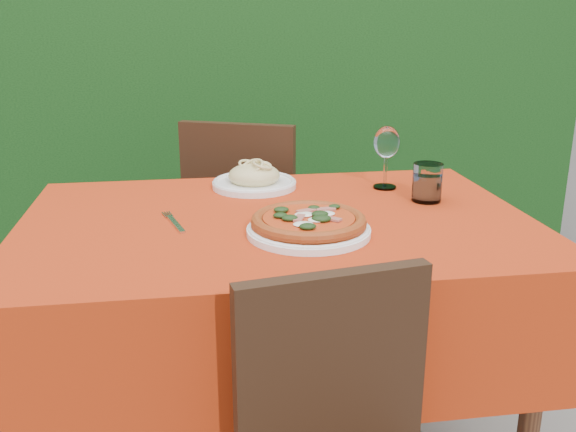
{
  "coord_description": "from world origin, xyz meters",
  "views": [
    {
      "loc": [
        -0.2,
        -1.5,
        1.24
      ],
      "look_at": [
        0.02,
        -0.05,
        0.77
      ],
      "focal_mm": 40.0,
      "sensor_mm": 36.0,
      "label": 1
    }
  ],
  "objects": [
    {
      "name": "pasta_plate",
      "position": [
        -0.03,
        0.3,
        0.77
      ],
      "size": [
        0.24,
        0.24,
        0.07
      ],
      "rotation": [
        0.0,
        0.0,
        -0.41
      ],
      "color": "white",
      "rests_on": "dining_table"
    },
    {
      "name": "water_glass",
      "position": [
        0.42,
        0.09,
        0.79
      ],
      "size": [
        0.08,
        0.08,
        0.1
      ],
      "color": "silver",
      "rests_on": "dining_table"
    },
    {
      "name": "dining_table",
      "position": [
        0.0,
        0.0,
        0.6
      ],
      "size": [
        1.26,
        0.86,
        0.75
      ],
      "color": "#4B2B18",
      "rests_on": "ground"
    },
    {
      "name": "wine_glass",
      "position": [
        0.35,
        0.23,
        0.88
      ],
      "size": [
        0.07,
        0.07,
        0.18
      ],
      "color": "white",
      "rests_on": "dining_table"
    },
    {
      "name": "pizza_plate",
      "position": [
        0.06,
        -0.13,
        0.77
      ],
      "size": [
        0.29,
        0.29,
        0.05
      ],
      "rotation": [
        0.0,
        0.0,
        -0.04
      ],
      "color": "white",
      "rests_on": "dining_table"
    },
    {
      "name": "hedge",
      "position": [
        0.0,
        1.55,
        0.92
      ],
      "size": [
        3.2,
        0.55,
        1.78
      ],
      "color": "black",
      "rests_on": "ground"
    },
    {
      "name": "fork",
      "position": [
        -0.25,
        -0.02,
        0.75
      ],
      "size": [
        0.07,
        0.18,
        0.0
      ],
      "primitive_type": "cube",
      "rotation": [
        0.0,
        0.0,
        0.26
      ],
      "color": "silver",
      "rests_on": "dining_table"
    },
    {
      "name": "chair_far",
      "position": [
        -0.01,
        0.7,
        0.51
      ],
      "size": [
        0.52,
        0.52,
        0.88
      ],
      "rotation": [
        0.0,
        0.0,
        2.74
      ],
      "color": "black",
      "rests_on": "ground"
    }
  ]
}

